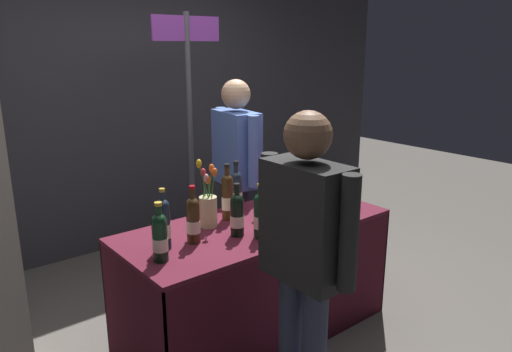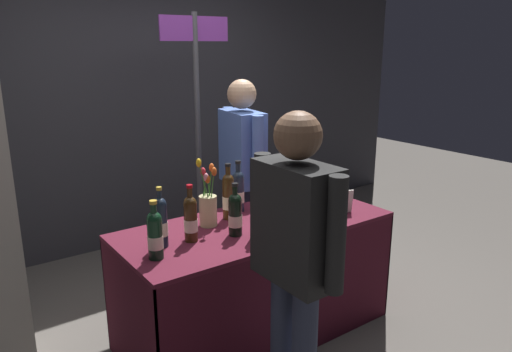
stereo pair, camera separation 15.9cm
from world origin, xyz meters
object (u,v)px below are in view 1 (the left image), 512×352
at_px(flower_vase, 208,206).
at_px(taster_foreground_right, 305,248).
at_px(wine_glass_mid, 259,205).
at_px(wine_glass_near_vendor, 290,191).
at_px(display_bottle_0, 260,215).
at_px(featured_wine_bottle, 236,191).
at_px(booth_signpost, 189,112).
at_px(tasting_table, 256,257).
at_px(vendor_presenter, 237,164).

relative_size(flower_vase, taster_foreground_right, 0.27).
height_order(wine_glass_mid, taster_foreground_right, taster_foreground_right).
xyz_separation_m(wine_glass_near_vendor, flower_vase, (-0.67, 0.00, 0.03)).
xyz_separation_m(display_bottle_0, flower_vase, (-0.13, 0.33, -0.01)).
bearing_deg(featured_wine_bottle, display_bottle_0, -110.87).
bearing_deg(featured_wine_bottle, booth_signpost, 77.36).
distance_m(wine_glass_mid, taster_foreground_right, 0.87).
distance_m(display_bottle_0, booth_signpost, 1.42).
bearing_deg(display_bottle_0, wine_glass_mid, 50.83).
distance_m(tasting_table, wine_glass_near_vendor, 0.54).
distance_m(display_bottle_0, wine_glass_near_vendor, 0.64).
bearing_deg(featured_wine_bottle, wine_glass_near_vendor, -17.01).
relative_size(display_bottle_0, vendor_presenter, 0.20).
bearing_deg(vendor_presenter, tasting_table, -19.04).
relative_size(featured_wine_bottle, wine_glass_near_vendor, 2.55).
bearing_deg(wine_glass_mid, flower_vase, 165.09).
distance_m(flower_vase, taster_foreground_right, 0.87).
height_order(tasting_table, featured_wine_bottle, featured_wine_bottle).
bearing_deg(vendor_presenter, wine_glass_mid, -16.00).
distance_m(tasting_table, display_bottle_0, 0.43).
bearing_deg(booth_signpost, tasting_table, -101.78).
distance_m(wine_glass_near_vendor, taster_foreground_right, 1.13).
bearing_deg(wine_glass_mid, display_bottle_0, -129.17).
bearing_deg(booth_signpost, vendor_presenter, -73.30).
relative_size(display_bottle_0, booth_signpost, 0.16).
distance_m(tasting_table, booth_signpost, 1.38).
bearing_deg(tasting_table, taster_foreground_right, -113.04).
height_order(display_bottle_0, flower_vase, flower_vase).
bearing_deg(display_bottle_0, booth_signpost, 74.48).
xyz_separation_m(tasting_table, display_bottle_0, (-0.13, -0.19, 0.36)).
xyz_separation_m(featured_wine_bottle, wine_glass_mid, (0.03, -0.20, -0.05)).
height_order(wine_glass_mid, vendor_presenter, vendor_presenter).
xyz_separation_m(tasting_table, featured_wine_bottle, (0.04, 0.25, 0.37)).
distance_m(taster_foreground_right, booth_signpost, 1.96).
xyz_separation_m(display_bottle_0, wine_glass_near_vendor, (0.54, 0.33, -0.04)).
relative_size(display_bottle_0, taster_foreground_right, 0.21).
bearing_deg(wine_glass_mid, taster_foreground_right, -115.91).
height_order(tasting_table, booth_signpost, booth_signpost).
bearing_deg(wine_glass_mid, vendor_presenter, 64.83).
xyz_separation_m(tasting_table, wine_glass_mid, (0.07, 0.05, 0.32)).
bearing_deg(wine_glass_mid, tasting_table, -142.98).
height_order(display_bottle_0, wine_glass_near_vendor, display_bottle_0).
height_order(flower_vase, vendor_presenter, vendor_presenter).
xyz_separation_m(wine_glass_near_vendor, wine_glass_mid, (-0.34, -0.08, -0.00)).
relative_size(wine_glass_mid, booth_signpost, 0.06).
xyz_separation_m(flower_vase, booth_signpost, (0.49, 0.97, 0.42)).
relative_size(vendor_presenter, booth_signpost, 0.77).
xyz_separation_m(featured_wine_bottle, wine_glass_near_vendor, (0.37, -0.11, -0.05)).
relative_size(featured_wine_bottle, taster_foreground_right, 0.22).
bearing_deg(display_bottle_0, featured_wine_bottle, 69.13).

